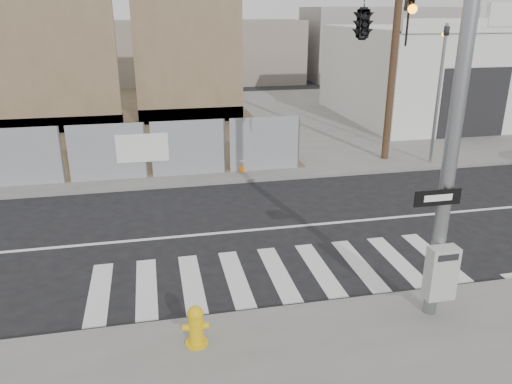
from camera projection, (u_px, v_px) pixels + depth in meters
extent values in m
plane|color=black|center=(256.00, 230.00, 13.87)|extent=(100.00, 100.00, 0.00)
cube|color=slate|center=(201.00, 123.00, 26.70)|extent=(50.00, 20.00, 0.12)
cylinder|color=gray|center=(453.00, 140.00, 8.71)|extent=(0.26, 0.26, 7.00)
cube|color=#B2B2AF|center=(441.00, 273.00, 9.29)|extent=(0.55, 0.30, 1.05)
cube|color=black|center=(438.00, 198.00, 8.85)|extent=(0.90, 0.03, 0.30)
cube|color=silver|center=(438.00, 198.00, 8.84)|extent=(0.55, 0.01, 0.12)
imported|color=black|center=(408.00, 20.00, 9.87)|extent=(0.16, 0.20, 1.00)
imported|color=black|center=(363.00, 18.00, 11.90)|extent=(0.53, 2.48, 1.00)
cylinder|color=gray|center=(438.00, 96.00, 18.73)|extent=(0.12, 0.12, 5.20)
imported|color=black|center=(447.00, 26.00, 17.87)|extent=(0.16, 0.20, 1.00)
cube|color=brown|center=(49.00, 48.00, 23.02)|extent=(6.00, 0.50, 8.00)
cube|color=brown|center=(61.00, 123.00, 24.62)|extent=(6.00, 1.30, 0.80)
cube|color=brown|center=(188.00, 44.00, 25.21)|extent=(5.50, 0.50, 8.00)
cube|color=brown|center=(191.00, 113.00, 26.82)|extent=(5.50, 1.30, 0.80)
cube|color=silver|center=(453.00, 72.00, 27.69)|extent=(12.00, 10.00, 4.80)
cube|color=black|center=(474.00, 103.00, 22.96)|extent=(3.40, 0.06, 3.20)
cylinder|color=#4D3424|center=(396.00, 28.00, 18.44)|extent=(0.28, 0.28, 10.00)
cylinder|color=#E6B30C|center=(197.00, 343.00, 8.94)|extent=(0.48, 0.48, 0.04)
cylinder|color=#E6B30C|center=(196.00, 329.00, 8.84)|extent=(0.31, 0.31, 0.61)
sphere|color=#E6B30C|center=(195.00, 314.00, 8.73)|extent=(0.28, 0.28, 0.28)
cylinder|color=#E6B30C|center=(187.00, 328.00, 8.79)|extent=(0.16, 0.14, 0.11)
cylinder|color=#E6B30C|center=(205.00, 325.00, 8.85)|extent=(0.16, 0.14, 0.11)
cube|color=orange|center=(79.00, 179.00, 17.68)|extent=(0.42, 0.42, 0.03)
cone|color=orange|center=(77.00, 170.00, 17.57)|extent=(0.37, 0.37, 0.64)
cylinder|color=silver|center=(77.00, 168.00, 17.54)|extent=(0.25, 0.25, 0.07)
cube|color=orange|center=(242.00, 170.00, 18.58)|extent=(0.39, 0.39, 0.03)
cone|color=orange|center=(242.00, 163.00, 18.47)|extent=(0.35, 0.35, 0.62)
cylinder|color=silver|center=(242.00, 160.00, 18.44)|extent=(0.24, 0.24, 0.07)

